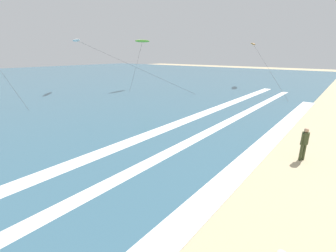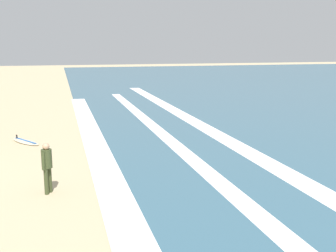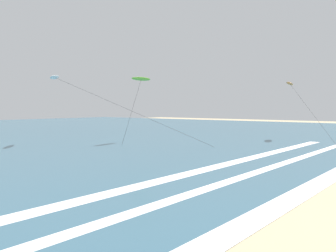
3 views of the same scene
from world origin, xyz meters
The scene contains 5 objects.
wave_foam_shoreline centered at (-1.09, 7.31, 0.01)m, with size 38.13×1.07×0.01m, color white.
wave_foam_mid_break centered at (0.48, 10.84, 0.01)m, with size 46.35×0.72×0.01m, color white.
wave_foam_outer_break centered at (-1.23, 13.50, 0.01)m, with size 52.97×0.98×0.01m, color white.
surfer_right_near centered at (2.32, 5.35, 0.96)m, with size 0.48×0.33×1.60m.
surfboard_right_spare centered at (-4.92, 4.17, 0.05)m, with size 2.09×1.65×0.25m.
Camera 2 is at (14.85, 5.83, 4.52)m, focal length 43.60 mm.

